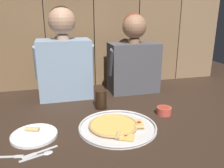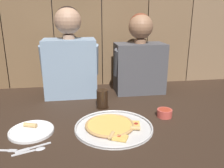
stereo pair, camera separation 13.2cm
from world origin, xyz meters
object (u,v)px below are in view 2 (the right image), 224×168
object	(u,v)px
pizza_tray	(113,126)
drinking_glass	(102,99)
dipping_bowl	(165,113)
diner_left	(70,57)
diner_right	(140,58)
dinner_plate	(31,131)

from	to	relation	value
pizza_tray	drinking_glass	world-z (taller)	drinking_glass
drinking_glass	dipping_bowl	xyz separation A→B (m)	(0.34, -0.19, -0.03)
pizza_tray	diner_left	xyz separation A→B (m)	(-0.22, 0.55, 0.27)
diner_left	diner_right	distance (m)	0.50
dinner_plate	diner_right	size ratio (longest dim) A/B	0.39
pizza_tray	diner_left	distance (m)	0.65
dinner_plate	diner_left	size ratio (longest dim) A/B	0.36
dinner_plate	drinking_glass	distance (m)	0.47
dipping_bowl	diner_left	bearing A→B (deg)	139.14
pizza_tray	dinner_plate	bearing A→B (deg)	177.98
pizza_tray	dipping_bowl	size ratio (longest dim) A/B	4.69
dipping_bowl	diner_left	xyz separation A→B (m)	(-0.53, 0.46, 0.25)
dinner_plate	pizza_tray	bearing A→B (deg)	-2.02
drinking_glass	diner_left	distance (m)	0.40
pizza_tray	drinking_glass	xyz separation A→B (m)	(-0.02, 0.28, 0.05)
drinking_glass	diner_right	size ratio (longest dim) A/B	0.20
pizza_tray	dinner_plate	distance (m)	0.41
dinner_plate	diner_left	distance (m)	0.63
pizza_tray	drinking_glass	size ratio (longest dim) A/B	3.52
pizza_tray	diner_right	bearing A→B (deg)	62.84
pizza_tray	drinking_glass	bearing A→B (deg)	94.64
diner_left	diner_right	world-z (taller)	diner_left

